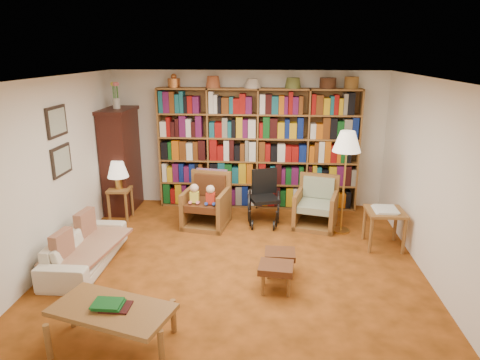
# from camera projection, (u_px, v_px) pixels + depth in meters

# --- Properties ---
(floor) EXTENTS (5.00, 5.00, 0.00)m
(floor) POSITION_uv_depth(u_px,v_px,m) (236.00, 264.00, 5.91)
(floor) COLOR #A85219
(floor) RESTS_ON ground
(ceiling) EXTENTS (5.00, 5.00, 0.00)m
(ceiling) POSITION_uv_depth(u_px,v_px,m) (235.00, 79.00, 5.19)
(ceiling) COLOR white
(ceiling) RESTS_ON wall_back
(wall_back) EXTENTS (5.00, 0.00, 5.00)m
(wall_back) POSITION_uv_depth(u_px,v_px,m) (247.00, 139.00, 7.93)
(wall_back) COLOR white
(wall_back) RESTS_ON floor
(wall_front) EXTENTS (5.00, 0.00, 5.00)m
(wall_front) POSITION_uv_depth(u_px,v_px,m) (206.00, 273.00, 3.16)
(wall_front) COLOR white
(wall_front) RESTS_ON floor
(wall_left) EXTENTS (0.00, 5.00, 5.00)m
(wall_left) POSITION_uv_depth(u_px,v_px,m) (50.00, 173.00, 5.73)
(wall_left) COLOR white
(wall_left) RESTS_ON floor
(wall_right) EXTENTS (0.00, 5.00, 5.00)m
(wall_right) POSITION_uv_depth(u_px,v_px,m) (434.00, 182.00, 5.36)
(wall_right) COLOR white
(wall_right) RESTS_ON floor
(bookshelf) EXTENTS (3.60, 0.30, 2.42)m
(bookshelf) POSITION_uv_depth(u_px,v_px,m) (258.00, 146.00, 7.78)
(bookshelf) COLOR brown
(bookshelf) RESTS_ON floor
(curio_cabinet) EXTENTS (0.50, 0.95, 2.40)m
(curio_cabinet) POSITION_uv_depth(u_px,v_px,m) (121.00, 159.00, 7.71)
(curio_cabinet) COLOR #33130E
(curio_cabinet) RESTS_ON floor
(framed_pictures) EXTENTS (0.03, 0.52, 0.97)m
(framed_pictures) POSITION_uv_depth(u_px,v_px,m) (59.00, 141.00, 5.91)
(framed_pictures) COLOR black
(framed_pictures) RESTS_ON wall_left
(sofa) EXTENTS (1.63, 0.66, 0.47)m
(sofa) POSITION_uv_depth(u_px,v_px,m) (85.00, 249.00, 5.83)
(sofa) COLOR beige
(sofa) RESTS_ON floor
(sofa_throw) EXTENTS (0.85, 1.38, 0.04)m
(sofa_throw) POSITION_uv_depth(u_px,v_px,m) (88.00, 245.00, 5.81)
(sofa_throw) COLOR beige
(sofa_throw) RESTS_ON sofa
(cushion_left) EXTENTS (0.17, 0.40, 0.39)m
(cushion_left) POSITION_uv_depth(u_px,v_px,m) (85.00, 224.00, 6.11)
(cushion_left) COLOR maroon
(cushion_left) RESTS_ON sofa
(cushion_right) EXTENTS (0.16, 0.38, 0.37)m
(cushion_right) POSITION_uv_depth(u_px,v_px,m) (62.00, 245.00, 5.44)
(cushion_right) COLOR maroon
(cushion_right) RESTS_ON sofa
(side_table_lamp) EXTENTS (0.41, 0.41, 0.55)m
(side_table_lamp) POSITION_uv_depth(u_px,v_px,m) (120.00, 197.00, 7.41)
(side_table_lamp) COLOR brown
(side_table_lamp) RESTS_ON floor
(table_lamp) EXTENTS (0.36, 0.36, 0.49)m
(table_lamp) POSITION_uv_depth(u_px,v_px,m) (118.00, 170.00, 7.27)
(table_lamp) COLOR gold
(table_lamp) RESTS_ON side_table_lamp
(armchair_leather) EXTENTS (0.81, 0.84, 0.89)m
(armchair_leather) POSITION_uv_depth(u_px,v_px,m) (207.00, 203.00, 7.20)
(armchair_leather) COLOR brown
(armchair_leather) RESTS_ON floor
(armchair_sage) EXTENTS (0.83, 0.84, 0.83)m
(armchair_sage) POSITION_uv_depth(u_px,v_px,m) (315.00, 207.00, 7.18)
(armchair_sage) COLOR brown
(armchair_sage) RESTS_ON floor
(wheelchair) EXTENTS (0.57, 0.73, 0.91)m
(wheelchair) POSITION_uv_depth(u_px,v_px,m) (264.00, 199.00, 7.27)
(wheelchair) COLOR black
(wheelchair) RESTS_ON floor
(floor_lamp) EXTENTS (0.44, 0.44, 1.65)m
(floor_lamp) POSITION_uv_depth(u_px,v_px,m) (347.00, 146.00, 6.57)
(floor_lamp) COLOR gold
(floor_lamp) RESTS_ON floor
(side_table_papers) EXTENTS (0.55, 0.55, 0.61)m
(side_table_papers) POSITION_uv_depth(u_px,v_px,m) (385.00, 216.00, 6.31)
(side_table_papers) COLOR brown
(side_table_papers) RESTS_ON floor
(footstool_a) EXTENTS (0.44, 0.39, 0.35)m
(footstool_a) POSITION_uv_depth(u_px,v_px,m) (276.00, 269.00, 5.18)
(footstool_a) COLOR #542B16
(footstool_a) RESTS_ON floor
(footstool_b) EXTENTS (0.39, 0.34, 0.33)m
(footstool_b) POSITION_uv_depth(u_px,v_px,m) (280.00, 256.00, 5.56)
(footstool_b) COLOR #542B16
(footstool_b) RESTS_ON floor
(coffee_table) EXTENTS (1.30, 0.89, 0.48)m
(coffee_table) POSITION_uv_depth(u_px,v_px,m) (112.00, 312.00, 4.18)
(coffee_table) COLOR brown
(coffee_table) RESTS_ON floor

